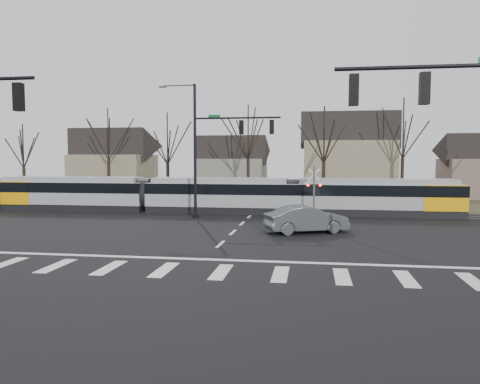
# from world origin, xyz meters

# --- Properties ---
(ground) EXTENTS (140.00, 140.00, 0.00)m
(ground) POSITION_xyz_m (0.00, 0.00, 0.00)
(ground) COLOR black
(grass_verge) EXTENTS (140.00, 28.00, 0.01)m
(grass_verge) POSITION_xyz_m (0.00, 32.00, 0.01)
(grass_verge) COLOR #38331E
(grass_verge) RESTS_ON ground
(crosswalk) EXTENTS (27.00, 2.60, 0.01)m
(crosswalk) POSITION_xyz_m (0.00, -4.00, 0.01)
(crosswalk) COLOR silver
(crosswalk) RESTS_ON ground
(stop_line) EXTENTS (28.00, 0.35, 0.01)m
(stop_line) POSITION_xyz_m (0.00, -1.80, 0.01)
(stop_line) COLOR silver
(stop_line) RESTS_ON ground
(lane_dashes) EXTENTS (0.18, 30.00, 0.01)m
(lane_dashes) POSITION_xyz_m (0.00, 16.00, 0.01)
(lane_dashes) COLOR silver
(lane_dashes) RESTS_ON ground
(rail_pair) EXTENTS (90.00, 1.52, 0.06)m
(rail_pair) POSITION_xyz_m (0.00, 15.80, 0.03)
(rail_pair) COLOR #59595E
(rail_pair) RESTS_ON ground
(tram) EXTENTS (38.98, 2.89, 2.95)m
(tram) POSITION_xyz_m (-2.94, 16.00, 1.61)
(tram) COLOR gray
(tram) RESTS_ON ground
(sedan) EXTENTS (5.49, 6.39, 1.68)m
(sedan) POSITION_xyz_m (4.52, 6.63, 0.84)
(sedan) COLOR #484C4F
(sedan) RESTS_ON ground
(signal_pole_near_right) EXTENTS (6.72, 0.44, 8.00)m
(signal_pole_near_right) POSITION_xyz_m (10.11, -6.00, 5.17)
(signal_pole_near_right) COLOR black
(signal_pole_near_right) RESTS_ON ground
(signal_pole_far) EXTENTS (9.28, 0.44, 10.20)m
(signal_pole_far) POSITION_xyz_m (-2.41, 12.50, 5.70)
(signal_pole_far) COLOR black
(signal_pole_far) RESTS_ON ground
(rail_crossing_signal) EXTENTS (1.08, 0.36, 4.00)m
(rail_crossing_signal) POSITION_xyz_m (5.00, 12.79, 1.89)
(rail_crossing_signal) COLOR #59595B
(rail_crossing_signal) RESTS_ON ground
(tree_row) EXTENTS (59.20, 7.20, 10.00)m
(tree_row) POSITION_xyz_m (2.00, 26.00, 5.00)
(tree_row) COLOR black
(tree_row) RESTS_ON ground
(house_a) EXTENTS (9.72, 8.64, 8.60)m
(house_a) POSITION_xyz_m (-20.00, 34.00, 4.46)
(house_a) COLOR #7D745B
(house_a) RESTS_ON ground
(house_b) EXTENTS (8.64, 7.56, 7.65)m
(house_b) POSITION_xyz_m (-5.00, 36.00, 3.97)
(house_b) COLOR slate
(house_b) RESTS_ON ground
(house_c) EXTENTS (10.80, 8.64, 10.10)m
(house_c) POSITION_xyz_m (9.00, 33.00, 5.23)
(house_c) COLOR #7D745B
(house_c) RESTS_ON ground
(house_d) EXTENTS (8.64, 7.56, 7.65)m
(house_d) POSITION_xyz_m (24.00, 35.00, 3.97)
(house_d) COLOR #6C5550
(house_d) RESTS_ON ground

